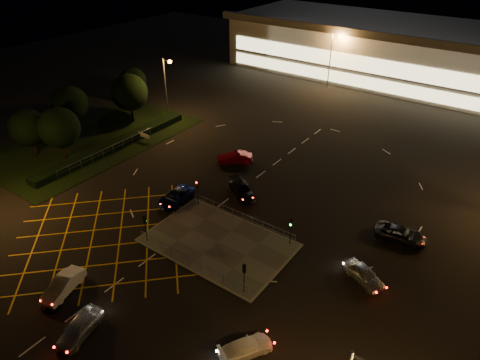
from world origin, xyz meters
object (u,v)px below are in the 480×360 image
Objects in this scene: signal_nw at (198,188)px; car_approach_white at (246,347)px; signal_sw at (145,223)px; car_right_silver at (364,275)px; car_east_grey at (401,234)px; car_queue_white at (63,285)px; car_circ_red at (235,158)px; car_near_silver at (79,328)px; signal_ne at (291,226)px; car_left_blue at (176,196)px; car_far_dkgrey at (242,189)px; signal_se at (244,273)px.

signal_nw is 0.75× the size of car_approach_white.
signal_sw reaches higher than car_right_silver.
car_east_grey is 1.23× the size of car_approach_white.
car_east_grey is at bearing -74.85° from car_approach_white.
car_circ_red is (-1.58, 27.55, 0.04)m from car_queue_white.
car_east_grey is at bearing -143.86° from signal_sw.
car_circ_red reaches higher than car_near_silver.
signal_sw is at bearing -146.35° from signal_ne.
car_left_blue reaches higher than car_approach_white.
signal_sw is 14.41m from signal_ne.
car_left_blue is at bearing 116.61° from car_right_silver.
signal_nw is 0.71× the size of car_near_silver.
signal_nw reaches higher than car_far_dkgrey.
car_right_silver is 25.03m from car_circ_red.
signal_sw is at bearing -76.81° from car_left_blue.
signal_nw is 22.06m from car_east_grey.
signal_ne is 0.63× the size of car_left_blue.
car_right_silver is at bearing -79.70° from car_approach_white.
car_queue_white is 16.20m from car_left_blue.
car_circ_red is at bearing 75.68° from car_east_grey.
car_far_dkgrey is (3.67, 21.75, -0.01)m from car_queue_white.
car_right_silver is at bearing 35.08° from car_near_silver.
car_right_silver is at bearing 25.29° from car_circ_red.
car_approach_white is (12.89, -17.61, -0.11)m from car_far_dkgrey.
signal_sw and signal_se have the same top height.
signal_ne is 21.46m from car_queue_white.
car_right_silver is (19.95, -0.50, -1.65)m from signal_nw.
car_near_silver is at bearing -38.05° from car_queue_white.
car_right_silver is (22.53, 0.42, 0.03)m from car_left_blue.
car_approach_white is (18.19, -11.99, -0.08)m from car_left_blue.
signal_sw and signal_nw have the same top height.
car_left_blue is at bearing -69.98° from signal_sw.
signal_se reaches higher than car_queue_white.
signal_sw is 0.71× the size of car_queue_white.
car_approach_white is at bearing -40.21° from car_left_blue.
car_circ_red reaches higher than car_right_silver.
car_far_dkgrey is 0.96× the size of car_east_grey.
car_queue_white reaches higher than car_right_silver.
car_near_silver is (4.06, -19.10, -1.61)m from signal_nw.
signal_nw and signal_ne have the same top height.
signal_se is 7.99m from signal_ne.
car_near_silver is 24.47m from car_right_silver.
car_far_dkgrey is 18.23m from car_east_grey.
car_east_grey is at bearing 19.38° from car_right_silver.
car_left_blue is 11.42m from car_circ_red.
signal_se is 0.75× the size of car_right_silver.
signal_sw reaches higher than car_circ_red.
car_far_dkgrey is at bearing 153.07° from signal_ne.
car_near_silver is at bearing 165.03° from car_right_silver.
signal_ne is 0.75× the size of car_approach_white.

